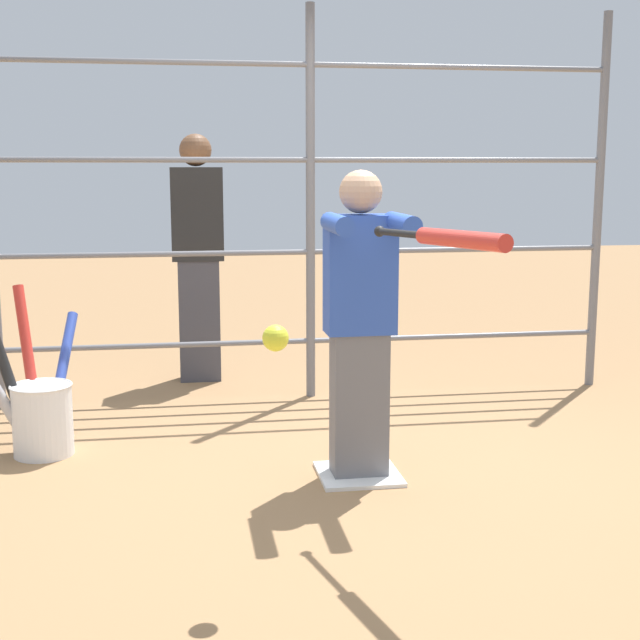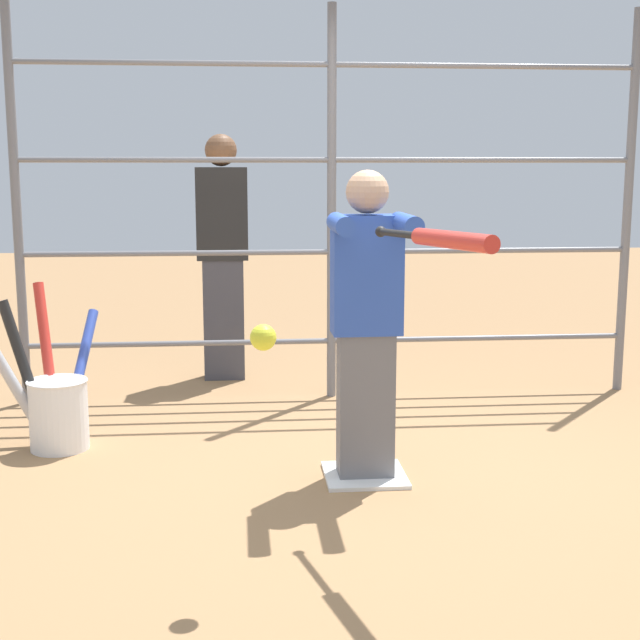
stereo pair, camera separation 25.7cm
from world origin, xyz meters
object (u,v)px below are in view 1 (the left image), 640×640
object	(u,v)px
batter	(360,315)
softball_in_flight	(276,338)
baseball_bat_swinging	(450,238)
bat_bucket	(38,409)
bystander_behind_fence	(198,254)

from	to	relation	value
batter	softball_in_flight	bearing A→B (deg)	63.16
baseball_bat_swinging	softball_in_flight	xyz separation A→B (m)	(0.67, 0.11, -0.34)
batter	baseball_bat_swinging	distance (m)	1.05
baseball_bat_swinging	softball_in_flight	world-z (taller)	baseball_bat_swinging
baseball_bat_swinging	bat_bucket	distance (m)	2.58
batter	bat_bucket	size ratio (longest dim) A/B	1.71
softball_in_flight	bystander_behind_fence	distance (m)	3.25
bat_bucket	baseball_bat_swinging	bearing A→B (deg)	138.19
batter	bat_bucket	xyz separation A→B (m)	(1.63, -0.65, -0.57)
baseball_bat_swinging	bystander_behind_fence	size ratio (longest dim) A/B	0.53
softball_in_flight	bat_bucket	distance (m)	2.13
bystander_behind_fence	baseball_bat_swinging	bearing A→B (deg)	105.41
batter	bat_bucket	world-z (taller)	batter
batter	bat_bucket	distance (m)	1.84
batter	bystander_behind_fence	distance (m)	2.32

